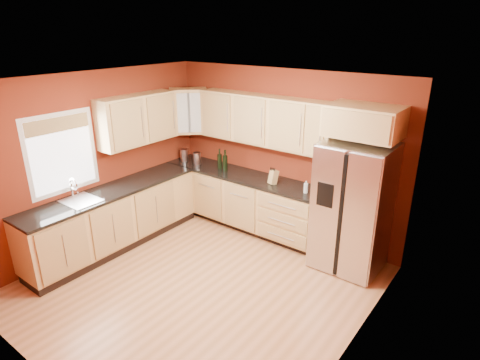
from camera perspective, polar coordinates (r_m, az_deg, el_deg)
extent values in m
plane|color=#A76D40|center=(5.46, -5.85, -14.52)|extent=(4.00, 4.00, 0.00)
plane|color=silver|center=(4.49, -7.10, 13.62)|extent=(4.00, 4.00, 0.00)
cube|color=maroon|center=(6.34, 6.02, 3.77)|extent=(4.00, 0.04, 2.60)
cube|color=maroon|center=(3.81, -27.80, -11.05)|extent=(4.00, 0.04, 2.60)
cube|color=maroon|center=(6.30, -19.85, 2.50)|extent=(0.04, 4.00, 2.60)
cube|color=maroon|center=(3.87, 16.08, -8.74)|extent=(0.04, 4.00, 2.60)
cube|color=tan|center=(6.69, 0.37, -3.03)|extent=(2.90, 0.60, 0.88)
cube|color=tan|center=(6.38, -17.39, -5.33)|extent=(0.60, 2.80, 0.88)
cube|color=black|center=(6.51, 0.33, 0.65)|extent=(2.90, 0.62, 0.04)
cube|color=black|center=(6.19, -17.79, -1.53)|extent=(0.62, 2.80, 0.04)
cube|color=tan|center=(6.19, 3.41, 8.48)|extent=(2.30, 0.33, 0.75)
cube|color=tan|center=(6.44, -14.25, 8.37)|extent=(0.33, 1.35, 0.75)
cube|color=tan|center=(6.95, -7.29, 9.72)|extent=(0.67, 0.67, 0.75)
cube|color=tan|center=(5.32, 17.23, 7.99)|extent=(0.92, 0.60, 0.40)
cube|color=#BCBCC1|center=(5.62, 15.70, -3.72)|extent=(0.90, 0.75, 1.78)
cube|color=white|center=(5.97, -23.98, 3.47)|extent=(0.03, 0.90, 1.00)
cylinder|color=#BCBCC1|center=(6.99, -6.15, 3.07)|extent=(0.15, 0.15, 0.21)
cylinder|color=#BCBCC1|center=(7.20, -7.96, 3.54)|extent=(0.14, 0.14, 0.22)
cube|color=tan|center=(6.10, 4.75, 0.42)|extent=(0.14, 0.13, 0.22)
cylinder|color=silver|center=(5.83, 9.35, -0.98)|extent=(0.07, 0.07, 0.18)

